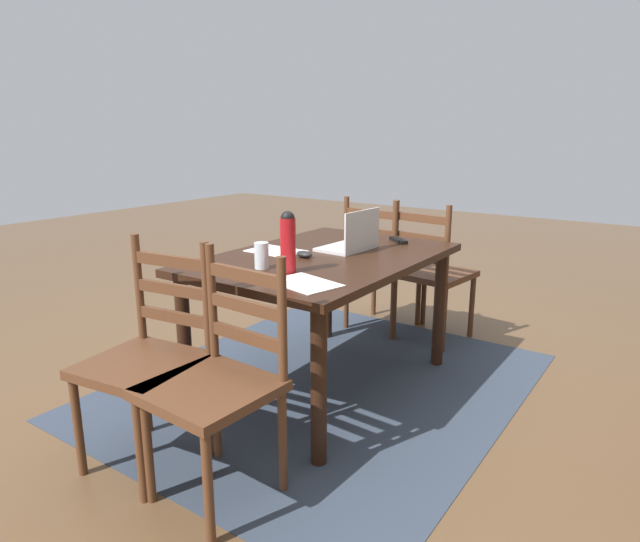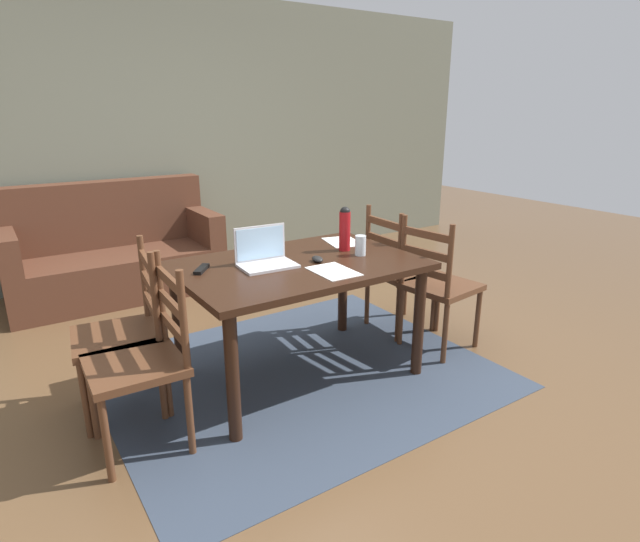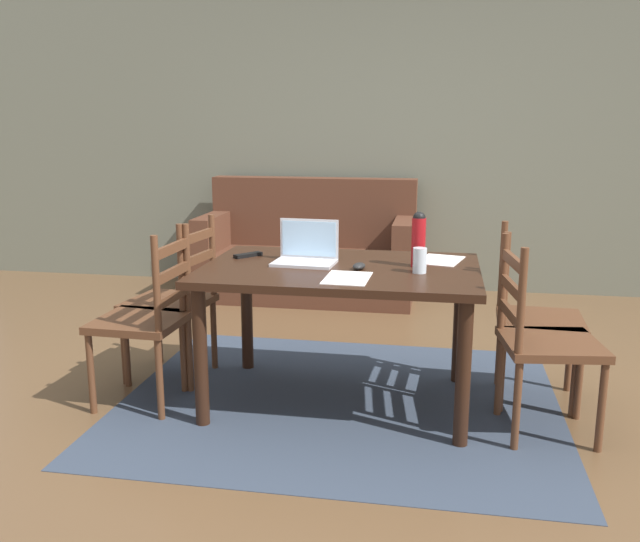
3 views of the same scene
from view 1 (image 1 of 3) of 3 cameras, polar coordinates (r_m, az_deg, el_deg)
ground_plane at (r=3.18m, az=0.39°, el=-11.62°), size 14.00×14.00×0.00m
area_rug at (r=3.18m, az=0.39°, el=-11.57°), size 2.33×1.96×0.01m
dining_table at (r=2.95m, az=0.41°, el=-0.15°), size 1.42×0.97×0.75m
chair_right_far at (r=2.17m, az=-10.47°, el=-11.25°), size 0.46×0.46×0.95m
chair_left_far at (r=3.77m, az=11.41°, el=-0.23°), size 0.49×0.49×0.95m
chair_left_near at (r=3.93m, az=6.28°, el=0.57°), size 0.45×0.45×0.95m
chair_right_near at (r=2.44m, az=-17.13°, el=-8.65°), size 0.49×0.49×0.95m
laptop at (r=3.04m, az=3.42°, el=3.22°), size 0.33×0.24×0.23m
water_bottle at (r=2.55m, az=-3.32°, el=3.12°), size 0.07×0.07×0.29m
drinking_glass at (r=2.65m, az=-6.03°, el=1.59°), size 0.07×0.07×0.13m
computer_mouse at (r=2.87m, az=-1.64°, el=1.74°), size 0.08×0.11×0.03m
tv_remote at (r=3.31m, az=8.06°, el=3.15°), size 0.14×0.16×0.02m
paper_stack_left at (r=3.03m, az=-4.56°, el=2.07°), size 0.22×0.30×0.00m
paper_stack_right at (r=2.39m, az=-1.59°, el=-1.26°), size 0.27×0.34×0.00m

